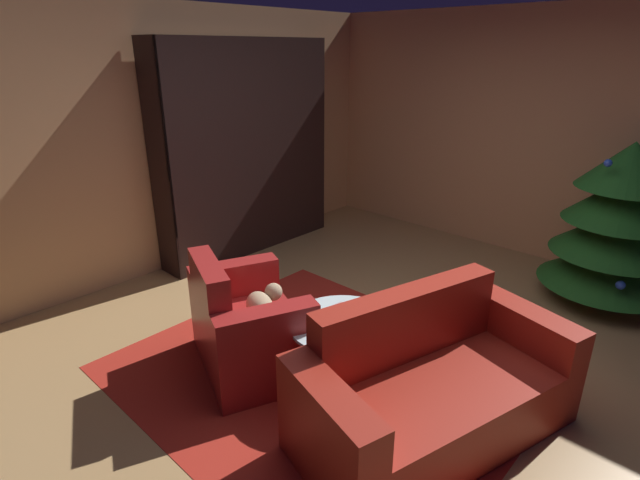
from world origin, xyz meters
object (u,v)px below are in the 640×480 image
Objects in this scene: couch_red at (431,390)px; book_stack_on_table at (344,319)px; decorated_tree at (617,225)px; armchair_red at (247,328)px; coffee_table at (345,327)px; bottle_on_table at (376,316)px; bookshelf_unit at (256,149)px.

couch_red reaches higher than book_stack_on_table.
couch_red is 1.25× the size of decorated_tree.
armchair_red is 0.73m from coffee_table.
bottle_on_table is (0.16, 0.13, 0.03)m from book_stack_on_table.
coffee_table is at bearing -28.21° from bookshelf_unit.
book_stack_on_table is (-0.65, -0.04, 0.24)m from couch_red.
decorated_tree reaches higher than coffee_table.
decorated_tree is (0.98, 2.53, 0.31)m from coffee_table.
bookshelf_unit is 3.62m from decorated_tree.
armchair_red is 0.96m from bottle_on_table.
couch_red is at bearing -22.77° from bookshelf_unit.
coffee_table is (2.39, -1.28, -0.72)m from bookshelf_unit.
decorated_tree is (0.79, 2.45, 0.18)m from bottle_on_table.
armchair_red is 0.76m from book_stack_on_table.
bookshelf_unit reaches higher than bottle_on_table.
book_stack_on_table is at bearing -28.85° from bookshelf_unit.
bottle_on_table is at bearing 26.23° from armchair_red.
book_stack_on_table is 0.21m from bottle_on_table.
decorated_tree is at bearing 72.21° from bottle_on_table.
armchair_red is 4.98× the size of book_stack_on_table.
book_stack_on_table is at bearing -176.11° from couch_red.
coffee_table is at bearing 123.30° from book_stack_on_table.
bottle_on_table is at bearing 20.98° from coffee_table.
decorated_tree reaches higher than bottle_on_table.
bottle_on_table is at bearing 38.84° from book_stack_on_table.
couch_red is (3.08, -1.29, -0.85)m from bookshelf_unit.
bookshelf_unit is 2.98× the size of coffee_table.
decorated_tree reaches higher than couch_red.
armchair_red is 1.37m from couch_red.
armchair_red is at bearing -166.20° from couch_red.
decorated_tree is at bearing 20.25° from bookshelf_unit.
couch_red is 7.96× the size of book_stack_on_table.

